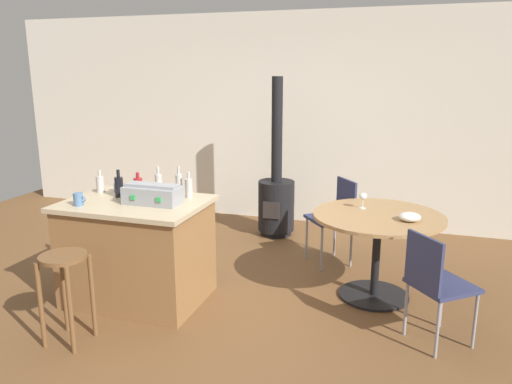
% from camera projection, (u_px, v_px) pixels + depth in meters
% --- Properties ---
extents(ground_plane, '(8.80, 8.80, 0.00)m').
position_uv_depth(ground_plane, '(204.00, 306.00, 4.24)').
color(ground_plane, brown).
extents(back_wall, '(8.00, 0.10, 2.70)m').
position_uv_depth(back_wall, '(286.00, 119.00, 6.47)').
color(back_wall, silver).
rests_on(back_wall, ground_plane).
extents(kitchen_island, '(1.19, 0.87, 0.89)m').
position_uv_depth(kitchen_island, '(138.00, 250.00, 4.29)').
color(kitchen_island, olive).
rests_on(kitchen_island, ground_plane).
extents(wooden_stool, '(0.34, 0.34, 0.69)m').
position_uv_depth(wooden_stool, '(65.00, 279.00, 3.58)').
color(wooden_stool, brown).
rests_on(wooden_stool, ground_plane).
extents(dining_table, '(1.12, 1.12, 0.77)m').
position_uv_depth(dining_table, '(377.00, 234.00, 4.29)').
color(dining_table, black).
rests_on(dining_table, ground_plane).
extents(folding_chair_near, '(0.56, 0.56, 0.88)m').
position_uv_depth(folding_chair_near, '(335.00, 214.00, 5.10)').
color(folding_chair_near, navy).
rests_on(folding_chair_near, ground_plane).
extents(folding_chair_far, '(0.56, 0.56, 0.85)m').
position_uv_depth(folding_chair_far, '(435.00, 281.00, 3.55)').
color(folding_chair_far, navy).
rests_on(folding_chair_far, ground_plane).
extents(wood_stove, '(0.44, 0.45, 1.91)m').
position_uv_depth(wood_stove, '(276.00, 197.00, 6.00)').
color(wood_stove, black).
rests_on(wood_stove, ground_plane).
extents(toolbox, '(0.47, 0.24, 0.17)m').
position_uv_depth(toolbox, '(153.00, 194.00, 4.10)').
color(toolbox, gray).
rests_on(toolbox, kitchen_island).
extents(bottle_0, '(0.07, 0.07, 0.21)m').
position_uv_depth(bottle_0, '(100.00, 184.00, 4.47)').
color(bottle_0, '#B7B2AD').
rests_on(bottle_0, kitchen_island).
extents(bottle_1, '(0.06, 0.06, 0.24)m').
position_uv_depth(bottle_1, '(159.00, 183.00, 4.45)').
color(bottle_1, '#B7B2AD').
rests_on(bottle_1, kitchen_island).
extents(bottle_2, '(0.07, 0.07, 0.24)m').
position_uv_depth(bottle_2, '(119.00, 186.00, 4.31)').
color(bottle_2, black).
rests_on(bottle_2, kitchen_island).
extents(bottle_3, '(0.08, 0.08, 0.19)m').
position_uv_depth(bottle_3, '(138.00, 185.00, 4.47)').
color(bottle_3, maroon).
rests_on(bottle_3, kitchen_island).
extents(bottle_4, '(0.06, 0.06, 0.26)m').
position_uv_depth(bottle_4, '(179.00, 184.00, 4.38)').
color(bottle_4, '#B7B2AD').
rests_on(bottle_4, kitchen_island).
extents(bottle_5, '(0.06, 0.06, 0.23)m').
position_uv_depth(bottle_5, '(189.00, 188.00, 4.29)').
color(bottle_5, '#B7B2AD').
rests_on(bottle_5, kitchen_island).
extents(cup_0, '(0.12, 0.09, 0.08)m').
position_uv_depth(cup_0, '(119.00, 188.00, 4.49)').
color(cup_0, '#4C7099').
rests_on(cup_0, kitchen_island).
extents(cup_1, '(0.11, 0.08, 0.11)m').
position_uv_depth(cup_1, '(78.00, 199.00, 4.04)').
color(cup_1, '#4C7099').
rests_on(cup_1, kitchen_island).
extents(wine_glass, '(0.07, 0.07, 0.14)m').
position_uv_depth(wine_glass, '(363.00, 197.00, 4.41)').
color(wine_glass, silver).
rests_on(wine_glass, dining_table).
extents(serving_bowl, '(0.18, 0.18, 0.07)m').
position_uv_depth(serving_bowl, '(410.00, 217.00, 4.06)').
color(serving_bowl, white).
rests_on(serving_bowl, dining_table).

